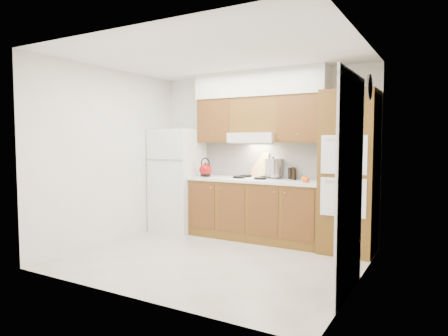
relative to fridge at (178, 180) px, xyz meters
The scene contains 26 objects.
floor 2.00m from the fridge, 39.06° to the right, with size 3.60×3.60×0.00m, color #B8B0A1.
ceiling 2.51m from the fridge, 39.06° to the right, with size 3.60×3.60×0.00m, color white.
wall_back 1.52m from the fridge, 14.37° to the left, with size 3.60×0.02×2.60m, color white.
wall_left 1.28m from the fridge, 109.11° to the right, with size 0.02×3.00×2.60m, color white.
wall_right 3.43m from the fridge, 19.58° to the right, with size 0.02×3.00×2.60m, color white.
fridge is the anchor object (origin of this frame).
base_cabinets 1.49m from the fridge, ahead, with size 2.11×0.60×0.90m, color brown.
countertop 1.43m from the fridge, ahead, with size 2.13×0.62×0.04m, color white.
backsplash 1.51m from the fridge, 13.56° to the left, with size 2.11×0.03×0.56m, color white.
oven_cabinet 2.86m from the fridge, ahead, with size 0.70×0.65×2.20m, color brown.
upper_cab_left 1.22m from the fridge, 15.78° to the left, with size 0.63×0.33×0.70m, color brown.
upper_cab_right 2.35m from the fridge, ahead, with size 0.73×0.33×0.70m, color brown.
range_hood 1.56m from the fridge, ahead, with size 0.75×0.45×0.15m, color silver.
upper_cab_over_hood 1.75m from the fridge, ahead, with size 0.75×0.33×0.55m, color brown.
soffit 2.11m from the fridge, ahead, with size 2.13×0.36×0.40m, color silver.
cooktop 1.38m from the fridge, ahead, with size 0.74×0.50×0.01m, color white.
doorway 3.53m from the fridge, 25.02° to the right, with size 0.02×0.90×2.10m, color black.
wall_clock 3.49m from the fridge, 10.48° to the right, with size 0.30×0.30×0.02m, color #3F3833.
kettle 0.60m from the fridge, ahead, with size 0.20×0.20×0.20m, color #950A0A.
cutting_board 1.45m from the fridge, 12.58° to the left, with size 0.31×0.02×0.41m, color tan.
stock_pot 1.69m from the fridge, ahead, with size 0.26×0.26×0.27m, color silver.
condiment_a 1.99m from the fridge, ahead, with size 0.05×0.05×0.19m, color black.
condiment_b 2.03m from the fridge, ahead, with size 0.05×0.05×0.17m, color black.
condiment_c 1.93m from the fridge, ahead, with size 0.06×0.06×0.18m, color black.
orange_near 2.25m from the fridge, ahead, with size 0.09×0.09×0.09m, color #E75A0C.
orange_far 2.29m from the fridge, ahead, with size 0.08×0.08×0.08m, color #FD500D.
Camera 1 is at (2.64, -4.35, 1.54)m, focal length 32.00 mm.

